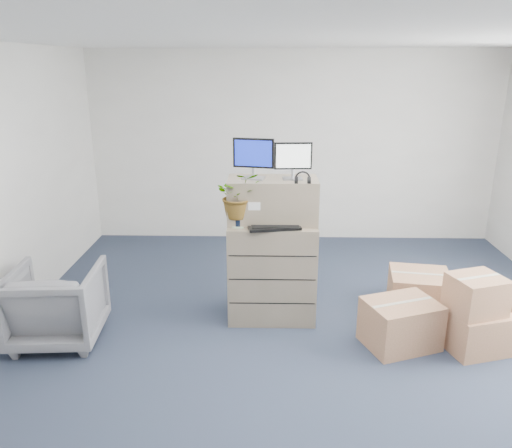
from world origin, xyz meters
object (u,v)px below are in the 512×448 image
object	(u,v)px
filing_cabinet_lower	(272,271)
potted_plant	(238,201)
monitor_left	(253,156)
monitor_right	(293,159)
water_bottle	(276,210)
keyboard	(274,227)
office_chair	(57,301)

from	to	relation	value
filing_cabinet_lower	potted_plant	bearing A→B (deg)	-164.72
filing_cabinet_lower	potted_plant	xyz separation A→B (m)	(-0.34, -0.10, 0.78)
monitor_left	potted_plant	distance (m)	0.46
monitor_left	monitor_right	xyz separation A→B (m)	(0.39, -0.01, -0.02)
monitor_left	water_bottle	bearing A→B (deg)	15.57
keyboard	potted_plant	bearing A→B (deg)	157.46
filing_cabinet_lower	office_chair	world-z (taller)	filing_cabinet_lower
potted_plant	filing_cabinet_lower	bearing A→B (deg)	15.57
keyboard	water_bottle	distance (m)	0.25
monitor_left	office_chair	world-z (taller)	monitor_left
monitor_left	water_bottle	world-z (taller)	monitor_left
monitor_right	keyboard	size ratio (longest dim) A/B	0.72
potted_plant	office_chair	distance (m)	2.00
filing_cabinet_lower	keyboard	bearing A→B (deg)	-85.33
filing_cabinet_lower	monitor_right	bearing A→B (deg)	5.93
water_bottle	potted_plant	bearing A→B (deg)	-158.64
keyboard	office_chair	world-z (taller)	keyboard
keyboard	filing_cabinet_lower	bearing A→B (deg)	84.82
monitor_left	filing_cabinet_lower	bearing A→B (deg)	1.43
office_chair	monitor_right	bearing A→B (deg)	-170.39
water_bottle	potted_plant	world-z (taller)	potted_plant
keyboard	water_bottle	world-z (taller)	water_bottle
monitor_left	potted_plant	xyz separation A→B (m)	(-0.15, -0.13, -0.42)
monitor_right	potted_plant	distance (m)	0.68
monitor_right	monitor_left	bearing A→B (deg)	174.22
filing_cabinet_lower	potted_plant	world-z (taller)	potted_plant
water_bottle	keyboard	bearing A→B (deg)	-94.00
filing_cabinet_lower	water_bottle	size ratio (longest dim) A/B	4.37
monitor_left	potted_plant	world-z (taller)	monitor_left
office_chair	filing_cabinet_lower	bearing A→B (deg)	-169.71
filing_cabinet_lower	office_chair	distance (m)	2.15
filing_cabinet_lower	monitor_left	size ratio (longest dim) A/B	2.59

